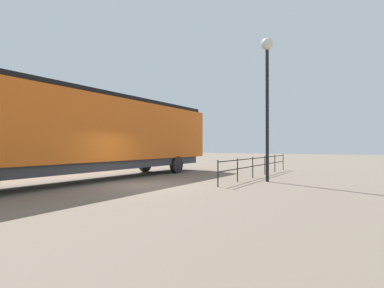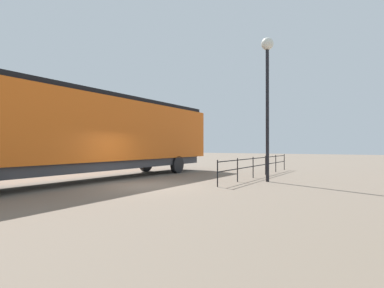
% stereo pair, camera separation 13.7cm
% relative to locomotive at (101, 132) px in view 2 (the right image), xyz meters
% --- Properties ---
extents(ground_plane, '(120.00, 120.00, 0.00)m').
position_rel_locomotive_xyz_m(ground_plane, '(3.37, -0.75, -2.43)').
color(ground_plane, '#756656').
extents(locomotive, '(2.83, 17.91, 4.34)m').
position_rel_locomotive_xyz_m(locomotive, '(0.00, 0.00, 0.00)').
color(locomotive, orange).
rests_on(locomotive, ground_plane).
extents(lamp_post, '(0.60, 0.60, 6.98)m').
position_rel_locomotive_xyz_m(lamp_post, '(7.64, 3.48, 2.75)').
color(lamp_post, black).
rests_on(lamp_post, ground_plane).
extents(platform_fence, '(0.05, 10.96, 1.14)m').
position_rel_locomotive_xyz_m(platform_fence, '(6.43, 5.92, -1.68)').
color(platform_fence, black).
rests_on(platform_fence, ground_plane).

